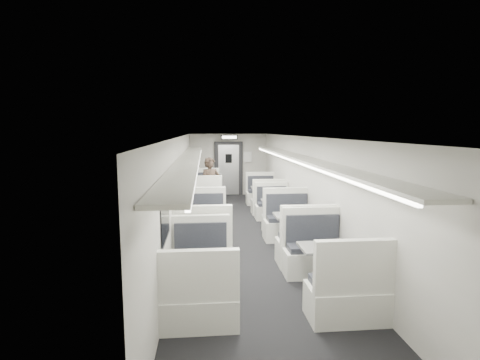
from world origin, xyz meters
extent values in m
cube|color=black|center=(0.00, 0.00, -0.06)|extent=(3.00, 12.00, 0.12)
cube|color=silver|center=(0.00, 0.00, 2.46)|extent=(3.00, 12.00, 0.12)
cube|color=beige|center=(0.00, 6.06, 1.20)|extent=(3.00, 0.12, 2.40)
cube|color=beige|center=(0.00, -6.06, 1.20)|extent=(3.00, 0.12, 2.40)
cube|color=beige|center=(-1.56, 0.00, 1.20)|extent=(0.12, 12.00, 2.40)
cube|color=beige|center=(1.56, 0.00, 1.20)|extent=(0.12, 12.00, 2.40)
cube|color=silver|center=(-1.00, 2.42, 0.24)|extent=(1.14, 0.63, 0.48)
cube|color=black|center=(-1.00, 2.45, 0.54)|extent=(1.01, 0.51, 0.11)
cube|color=silver|center=(-1.00, 2.19, 0.86)|extent=(1.14, 0.13, 0.75)
cube|color=silver|center=(-1.00, 4.10, 0.24)|extent=(1.14, 0.63, 0.48)
cube|color=black|center=(-1.00, 4.07, 0.54)|extent=(1.01, 0.51, 0.11)
cube|color=silver|center=(-1.00, 4.33, 0.86)|extent=(1.14, 0.13, 0.75)
cylinder|color=silver|center=(-1.00, 3.26, 0.37)|extent=(0.11, 0.11, 0.74)
cylinder|color=silver|center=(-1.00, 3.26, 0.02)|extent=(0.39, 0.39, 0.03)
cube|color=gray|center=(-1.00, 3.26, 0.79)|extent=(0.95, 0.65, 0.04)
cube|color=silver|center=(-1.00, 0.72, 0.20)|extent=(0.95, 0.53, 0.41)
cube|color=black|center=(-1.00, 0.74, 0.45)|extent=(0.85, 0.42, 0.09)
cube|color=silver|center=(-1.00, 0.52, 0.72)|extent=(0.95, 0.11, 0.63)
cube|color=silver|center=(-1.00, 2.12, 0.20)|extent=(0.95, 0.53, 0.41)
cube|color=black|center=(-1.00, 2.09, 0.45)|extent=(0.85, 0.42, 0.09)
cube|color=silver|center=(-1.00, 2.32, 0.72)|extent=(0.95, 0.11, 0.63)
cylinder|color=silver|center=(-1.00, 1.42, 0.31)|extent=(0.09, 0.09, 0.62)
cylinder|color=silver|center=(-1.00, 1.42, 0.01)|extent=(0.32, 0.32, 0.03)
cube|color=gray|center=(-1.00, 1.42, 0.66)|extent=(0.79, 0.54, 0.04)
cube|color=silver|center=(-1.00, -1.81, 0.24)|extent=(1.13, 0.63, 0.48)
cube|color=black|center=(-1.00, -1.78, 0.53)|extent=(1.00, 0.50, 0.11)
cube|color=silver|center=(-1.00, -2.04, 0.85)|extent=(1.13, 0.13, 0.75)
cube|color=silver|center=(-1.00, -0.15, 0.24)|extent=(1.13, 0.63, 0.48)
cube|color=black|center=(-1.00, -0.18, 0.53)|extent=(1.00, 0.50, 0.11)
cube|color=silver|center=(-1.00, 0.08, 0.85)|extent=(1.13, 0.13, 0.75)
cylinder|color=silver|center=(-1.00, -0.98, 0.37)|extent=(0.11, 0.11, 0.74)
cylinder|color=silver|center=(-1.00, -0.98, 0.02)|extent=(0.38, 0.38, 0.03)
cube|color=gray|center=(-1.00, -0.98, 0.78)|extent=(0.94, 0.64, 0.04)
cube|color=silver|center=(-1.00, -3.93, 0.21)|extent=(1.01, 0.56, 0.43)
cube|color=black|center=(-1.00, -3.90, 0.48)|extent=(0.90, 0.45, 0.10)
cube|color=silver|center=(-1.00, -4.13, 0.76)|extent=(1.01, 0.11, 0.67)
cube|color=silver|center=(-1.00, -2.44, 0.21)|extent=(1.01, 0.56, 0.43)
cube|color=black|center=(-1.00, -2.47, 0.48)|extent=(0.90, 0.45, 0.10)
cube|color=silver|center=(-1.00, -2.23, 0.76)|extent=(1.01, 0.11, 0.67)
cylinder|color=silver|center=(-1.00, -3.18, 0.33)|extent=(0.10, 0.10, 0.66)
cylinder|color=silver|center=(-1.00, -3.18, 0.01)|extent=(0.34, 0.34, 0.03)
cube|color=gray|center=(-1.00, -3.18, 0.70)|extent=(0.84, 0.57, 0.04)
cube|color=silver|center=(1.00, 2.55, 0.21)|extent=(1.01, 0.56, 0.43)
cube|color=black|center=(1.00, 2.58, 0.47)|extent=(0.89, 0.45, 0.09)
cube|color=silver|center=(1.00, 2.34, 0.76)|extent=(1.01, 0.11, 0.66)
cube|color=silver|center=(1.00, 4.03, 0.21)|extent=(1.01, 0.56, 0.43)
cube|color=black|center=(1.00, 4.00, 0.47)|extent=(0.89, 0.45, 0.09)
cube|color=silver|center=(1.00, 4.23, 0.76)|extent=(1.01, 0.11, 0.66)
cylinder|color=silver|center=(1.00, 3.29, 0.33)|extent=(0.09, 0.09, 0.66)
cylinder|color=silver|center=(1.00, 3.29, 0.01)|extent=(0.34, 0.34, 0.03)
cube|color=gray|center=(1.00, 3.29, 0.69)|extent=(0.84, 0.57, 0.04)
cube|color=silver|center=(1.00, 0.43, 0.20)|extent=(0.97, 0.54, 0.41)
cube|color=black|center=(1.00, 0.46, 0.46)|extent=(0.86, 0.43, 0.09)
cube|color=silver|center=(1.00, 0.23, 0.73)|extent=(0.97, 0.11, 0.64)
cube|color=silver|center=(1.00, 1.85, 0.20)|extent=(0.97, 0.54, 0.41)
cube|color=black|center=(1.00, 1.82, 0.46)|extent=(0.86, 0.43, 0.09)
cube|color=silver|center=(1.00, 2.05, 0.73)|extent=(0.97, 0.11, 0.64)
cylinder|color=silver|center=(1.00, 1.14, 0.31)|extent=(0.09, 0.09, 0.63)
cylinder|color=silver|center=(1.00, 1.14, 0.01)|extent=(0.33, 0.33, 0.03)
cube|color=gray|center=(1.00, 1.14, 0.66)|extent=(0.80, 0.55, 0.04)
cube|color=silver|center=(1.00, -1.83, 0.23)|extent=(1.10, 0.61, 0.47)
cube|color=black|center=(1.00, -1.80, 0.52)|extent=(0.98, 0.49, 0.10)
cube|color=silver|center=(1.00, -2.05, 0.83)|extent=(1.10, 0.12, 0.73)
cube|color=silver|center=(1.00, -0.20, 0.23)|extent=(1.10, 0.61, 0.47)
cube|color=black|center=(1.00, -0.23, 0.52)|extent=(0.98, 0.49, 0.10)
cube|color=silver|center=(1.00, 0.02, 0.83)|extent=(1.10, 0.12, 0.73)
cylinder|color=silver|center=(1.00, -1.01, 0.36)|extent=(0.10, 0.10, 0.72)
cylinder|color=silver|center=(1.00, -1.01, 0.02)|extent=(0.37, 0.37, 0.03)
cube|color=gray|center=(1.00, -1.01, 0.76)|extent=(0.92, 0.62, 0.04)
cube|color=silver|center=(1.00, -3.95, 0.23)|extent=(1.09, 0.61, 0.46)
cube|color=black|center=(1.00, -3.91, 0.51)|extent=(0.97, 0.48, 0.10)
cube|color=silver|center=(1.00, -4.17, 0.82)|extent=(1.09, 0.12, 0.72)
cube|color=silver|center=(1.00, -2.34, 0.23)|extent=(1.09, 0.61, 0.46)
cube|color=black|center=(1.00, -2.37, 0.51)|extent=(0.97, 0.48, 0.10)
cube|color=silver|center=(1.00, -2.12, 0.82)|extent=(1.09, 0.12, 0.72)
cylinder|color=silver|center=(1.00, -3.14, 0.35)|extent=(0.10, 0.10, 0.71)
cylinder|color=silver|center=(1.00, -3.14, 0.02)|extent=(0.37, 0.37, 0.03)
cube|color=gray|center=(1.00, -3.14, 0.75)|extent=(0.90, 0.62, 0.04)
imported|color=black|center=(-0.75, 2.61, 0.87)|extent=(0.73, 0.60, 1.74)
cube|color=black|center=(-1.49, 3.40, 1.35)|extent=(0.02, 1.18, 0.84)
cube|color=black|center=(-1.49, 1.20, 1.35)|extent=(0.02, 1.18, 0.84)
cube|color=black|center=(-1.49, -1.00, 1.35)|extent=(0.02, 1.18, 0.84)
cube|color=black|center=(-1.49, -3.20, 1.35)|extent=(0.02, 1.18, 0.84)
cube|color=silver|center=(-1.26, -0.30, 1.92)|extent=(0.46, 10.40, 0.05)
cube|color=white|center=(-1.06, -0.30, 1.87)|extent=(0.05, 10.20, 0.04)
cube|color=silver|center=(1.26, -0.30, 1.92)|extent=(0.46, 10.40, 0.05)
cube|color=white|center=(1.06, -0.30, 1.87)|extent=(0.05, 10.20, 0.04)
cube|color=black|center=(0.00, 5.94, 1.05)|extent=(1.10, 0.10, 2.10)
cube|color=silver|center=(0.00, 5.91, 1.00)|extent=(0.80, 0.05, 1.95)
cube|color=black|center=(0.00, 5.87, 1.45)|extent=(0.25, 0.02, 0.35)
cube|color=black|center=(0.00, 5.45, 2.28)|extent=(0.62, 0.10, 0.16)
cube|color=white|center=(0.00, 5.39, 2.28)|extent=(0.54, 0.02, 0.10)
cube|color=silver|center=(0.75, 5.92, 1.50)|extent=(0.32, 0.02, 0.40)
camera|label=1|loc=(-0.90, -8.60, 2.57)|focal=28.00mm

